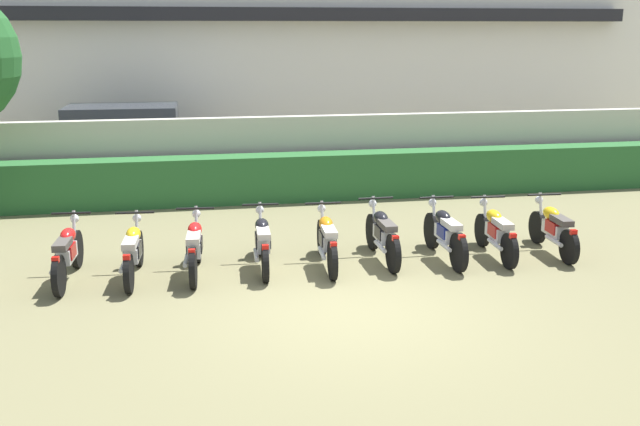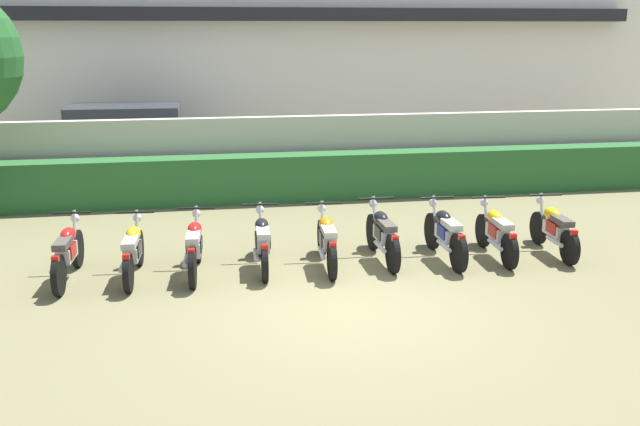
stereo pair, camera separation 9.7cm
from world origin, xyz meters
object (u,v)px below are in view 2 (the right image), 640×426
motorcycle_in_row_3 (262,241)px  parked_car (132,143)px  motorcycle_in_row_2 (195,246)px  motorcycle_in_row_5 (383,234)px  motorcycle_in_row_8 (554,229)px  motorcycle_in_row_0 (67,252)px  motorcycle_in_row_4 (327,240)px  motorcycle_in_row_6 (445,233)px  motorcycle_in_row_1 (133,251)px  motorcycle_in_row_7 (496,232)px

motorcycle_in_row_3 → parked_car: bearing=21.3°
motorcycle_in_row_3 → motorcycle_in_row_2: bearing=99.6°
motorcycle_in_row_5 → motorcycle_in_row_8: bearing=-92.9°
motorcycle_in_row_0 → motorcycle_in_row_4: (4.01, -0.05, -0.00)m
motorcycle_in_row_3 → motorcycle_in_row_6: bearing=-89.2°
motorcycle_in_row_2 → motorcycle_in_row_8: (6.04, 0.01, -0.01)m
motorcycle_in_row_1 → motorcycle_in_row_5: size_ratio=0.97×
motorcycle_in_row_3 → motorcycle_in_row_7: size_ratio=1.04×
motorcycle_in_row_0 → motorcycle_in_row_4: size_ratio=1.02×
motorcycle_in_row_1 → motorcycle_in_row_4: motorcycle_in_row_4 is taller
motorcycle_in_row_1 → parked_car: bearing=7.2°
motorcycle_in_row_0 → motorcycle_in_row_6: (6.01, -0.04, 0.01)m
motorcycle_in_row_1 → motorcycle_in_row_4: size_ratio=0.98×
parked_car → motorcycle_in_row_4: (3.53, -7.70, -0.49)m
motorcycle_in_row_5 → motorcycle_in_row_8: motorcycle_in_row_5 is taller
motorcycle_in_row_4 → motorcycle_in_row_5: bearing=-77.8°
motorcycle_in_row_2 → motorcycle_in_row_7: bearing=-85.8°
parked_car → motorcycle_in_row_5: parked_car is taller
motorcycle_in_row_5 → motorcycle_in_row_6: size_ratio=0.99×
motorcycle_in_row_0 → motorcycle_in_row_3: (2.98, 0.07, -0.01)m
motorcycle_in_row_1 → motorcycle_in_row_2: bearing=-85.5°
motorcycle_in_row_3 → motorcycle_in_row_4: size_ratio=1.01×
parked_car → motorcycle_in_row_0: 7.68m
motorcycle_in_row_0 → motorcycle_in_row_5: bearing=-85.3°
motorcycle_in_row_0 → motorcycle_in_row_8: bearing=-86.9°
motorcycle_in_row_0 → motorcycle_in_row_2: (1.91, -0.05, 0.01)m
parked_car → motorcycle_in_row_7: (6.42, -7.72, -0.49)m
motorcycle_in_row_0 → motorcycle_in_row_5: motorcycle_in_row_5 is taller
parked_car → motorcycle_in_row_6: bearing=-52.6°
motorcycle_in_row_0 → motorcycle_in_row_1: bearing=-90.5°
motorcycle_in_row_6 → motorcycle_in_row_5: bearing=81.9°
motorcycle_in_row_4 → motorcycle_in_row_0: bearing=92.7°
motorcycle_in_row_5 → motorcycle_in_row_3: bearing=90.9°
motorcycle_in_row_2 → motorcycle_in_row_4: motorcycle_in_row_2 is taller
motorcycle_in_row_3 → motorcycle_in_row_4: motorcycle_in_row_4 is taller
motorcycle_in_row_0 → motorcycle_in_row_4: 4.01m
motorcycle_in_row_0 → motorcycle_in_row_4: bearing=-87.2°
motorcycle_in_row_7 → motorcycle_in_row_3: bearing=91.0°
motorcycle_in_row_8 → motorcycle_in_row_7: bearing=93.9°
motorcycle_in_row_3 → motorcycle_in_row_8: size_ratio=1.06×
motorcycle_in_row_2 → motorcycle_in_row_6: 4.10m
motorcycle_in_row_1 → motorcycle_in_row_5: 4.00m
motorcycle_in_row_6 → motorcycle_in_row_8: size_ratio=1.07×
motorcycle_in_row_3 → motorcycle_in_row_6: (3.03, -0.12, 0.01)m
motorcycle_in_row_4 → motorcycle_in_row_5: size_ratio=0.99×
parked_car → motorcycle_in_row_4: size_ratio=2.40×
parked_car → motorcycle_in_row_1: bearing=-84.6°
motorcycle_in_row_6 → motorcycle_in_row_8: bearing=-90.1°
motorcycle_in_row_3 → motorcycle_in_row_6: 3.03m
motorcycle_in_row_3 → motorcycle_in_row_5: 1.99m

